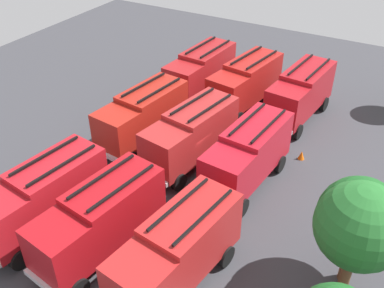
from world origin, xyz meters
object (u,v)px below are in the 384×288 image
object	(u,v)px
tree_2	(360,226)
traffic_cone_2	(231,85)
fire_truck_8	(177,250)
traffic_cone_1	(206,123)
firefighter_0	(263,130)
traffic_cone_0	(301,155)
tree_1	(359,219)
firefighter_2	(169,223)
fire_truck_3	(245,82)
fire_truck_7	(248,154)
fire_truck_6	(300,92)
fire_truck_0	(201,71)
fire_truck_2	(43,195)
fire_truck_1	(143,115)
firefighter_1	(179,78)
fire_truck_4	(191,134)
fire_truck_5	(100,219)

from	to	relation	value
tree_2	traffic_cone_2	xyz separation A→B (m)	(-16.05, -13.28, -3.75)
fire_truck_8	traffic_cone_1	bearing A→B (deg)	-149.74
firefighter_0	traffic_cone_0	size ratio (longest dim) A/B	2.69
tree_1	traffic_cone_1	bearing A→B (deg)	-126.11
tree_2	firefighter_2	bearing A→B (deg)	-82.46
fire_truck_3	fire_truck_7	size ratio (longest dim) A/B	1.01
fire_truck_6	traffic_cone_2	bearing A→B (deg)	-101.24
fire_truck_0	fire_truck_2	bearing A→B (deg)	5.30
fire_truck_1	firefighter_0	world-z (taller)	fire_truck_1
fire_truck_6	fire_truck_8	bearing A→B (deg)	5.76
fire_truck_1	firefighter_2	xyz separation A→B (m)	(6.80, 6.28, -1.17)
traffic_cone_1	fire_truck_8	bearing A→B (deg)	22.63
fire_truck_0	traffic_cone_2	world-z (taller)	fire_truck_0
fire_truck_6	firefighter_2	bearing A→B (deg)	-1.40
firefighter_1	tree_1	size ratio (longest dim) A/B	0.29
fire_truck_4	firefighter_2	xyz separation A→B (m)	(6.39, 2.30, -1.17)
traffic_cone_0	tree_1	bearing A→B (deg)	29.45
fire_truck_2	fire_truck_3	xyz separation A→B (m)	(-17.31, 3.77, 0.00)
firefighter_0	traffic_cone_0	bearing A→B (deg)	43.74
fire_truck_8	firefighter_2	bearing A→B (deg)	-132.00
fire_truck_6	firefighter_1	size ratio (longest dim) A/B	4.39
fire_truck_6	firefighter_1	bearing A→B (deg)	-82.72
fire_truck_1	traffic_cone_2	size ratio (longest dim) A/B	12.67
fire_truck_7	traffic_cone_2	xyz separation A→B (m)	(-11.08, -6.19, -1.86)
traffic_cone_1	tree_1	bearing A→B (deg)	53.89
fire_truck_5	traffic_cone_2	world-z (taller)	fire_truck_5
traffic_cone_0	traffic_cone_1	size ratio (longest dim) A/B	0.93
firefighter_1	traffic_cone_2	xyz separation A→B (m)	(-2.24, 3.84, -0.65)
fire_truck_8	traffic_cone_0	distance (m)	12.75
fire_truck_4	firefighter_0	distance (m)	5.63
fire_truck_6	fire_truck_5	bearing A→B (deg)	-7.95
fire_truck_1	firefighter_1	xyz separation A→B (m)	(-8.17, -2.06, -1.21)
fire_truck_4	firefighter_1	distance (m)	10.57
tree_1	fire_truck_2	bearing A→B (deg)	-73.74
traffic_cone_2	fire_truck_6	bearing A→B (deg)	72.93
fire_truck_4	fire_truck_6	xyz separation A→B (m)	(-8.85, 4.23, 0.00)
fire_truck_0	fire_truck_8	world-z (taller)	same
fire_truck_1	fire_truck_7	xyz separation A→B (m)	(0.67, 7.96, 0.00)
fire_truck_0	fire_truck_7	xyz separation A→B (m)	(8.79, 7.95, 0.00)
firefighter_0	fire_truck_0	bearing A→B (deg)	-153.08
firefighter_0	traffic_cone_2	size ratio (longest dim) A/B	2.79
fire_truck_6	tree_1	size ratio (longest dim) A/B	1.29
fire_truck_2	tree_1	bearing A→B (deg)	113.59
fire_truck_2	firefighter_2	xyz separation A→B (m)	(-2.50, 6.07, -1.17)
fire_truck_2	firefighter_0	world-z (taller)	fire_truck_2
fire_truck_1	tree_2	world-z (taller)	tree_2
fire_truck_3	firefighter_0	size ratio (longest dim) A/B	4.57
tree_2	traffic_cone_2	world-z (taller)	tree_2
fire_truck_4	traffic_cone_0	bearing A→B (deg)	130.82
firefighter_2	traffic_cone_2	distance (m)	17.80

